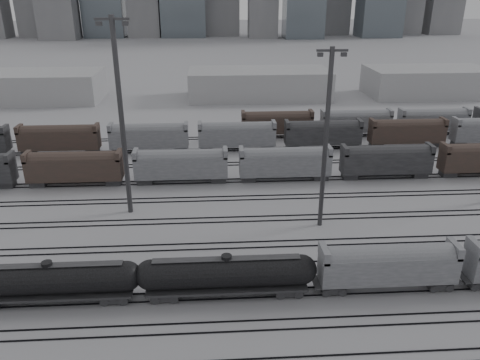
{
  "coord_description": "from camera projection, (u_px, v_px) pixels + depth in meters",
  "views": [
    {
      "loc": [
        -3.95,
        -39.46,
        29.68
      ],
      "look_at": [
        -0.01,
        22.67,
        4.0
      ],
      "focal_mm": 35.0,
      "sensor_mm": 36.0,
      "label": 1
    }
  ],
  "objects": [
    {
      "name": "ground",
      "position": [
        254.0,
        300.0,
        47.95
      ],
      "size": [
        900.0,
        900.0,
        0.0
      ],
      "primitive_type": "plane",
      "color": "#AEAEB3",
      "rests_on": "ground"
    },
    {
      "name": "tracks",
      "position": [
        242.0,
        221.0,
        64.07
      ],
      "size": [
        220.0,
        71.5,
        0.16
      ],
      "color": "black",
      "rests_on": "ground"
    },
    {
      "name": "tank_car_a",
      "position": [
        50.0,
        280.0,
        46.68
      ],
      "size": [
        18.29,
        3.05,
        4.52
      ],
      "color": "black",
      "rests_on": "ground"
    },
    {
      "name": "tank_car_b",
      "position": [
        227.0,
        273.0,
        47.7
      ],
      "size": [
        18.55,
        3.09,
        4.58
      ],
      "color": "black",
      "rests_on": "ground"
    },
    {
      "name": "hopper_car_a",
      "position": [
        388.0,
        263.0,
        48.49
      ],
      "size": [
        14.37,
        2.86,
        5.14
      ],
      "color": "black",
      "rests_on": "ground"
    },
    {
      "name": "light_mast_b",
      "position": [
        121.0,
        115.0,
        61.47
      ],
      "size": [
        4.27,
        0.68,
        26.68
      ],
      "color": "#39393B",
      "rests_on": "ground"
    },
    {
      "name": "light_mast_c",
      "position": [
        326.0,
        137.0,
        58.45
      ],
      "size": [
        3.74,
        0.6,
        23.36
      ],
      "color": "#39393B",
      "rests_on": "ground"
    },
    {
      "name": "bg_string_near",
      "position": [
        285.0,
        164.0,
        76.88
      ],
      "size": [
        151.0,
        3.0,
        5.6
      ],
      "color": "gray",
      "rests_on": "ground"
    },
    {
      "name": "bg_string_mid",
      "position": [
        323.0,
        135.0,
        92.22
      ],
      "size": [
        151.0,
        3.0,
        5.6
      ],
      "color": "black",
      "rests_on": "ground"
    },
    {
      "name": "bg_string_far",
      "position": [
        395.0,
        122.0,
        100.63
      ],
      "size": [
        66.0,
        3.0,
        5.6
      ],
      "color": "#43312A",
      "rests_on": "ground"
    },
    {
      "name": "warehouse_left",
      "position": [
        10.0,
        87.0,
        130.56
      ],
      "size": [
        50.0,
        18.0,
        8.0
      ],
      "primitive_type": "cube",
      "color": "#AFAFB2",
      "rests_on": "ground"
    },
    {
      "name": "warehouse_mid",
      "position": [
        259.0,
        84.0,
        134.66
      ],
      "size": [
        40.0,
        18.0,
        8.0
      ],
      "primitive_type": "cube",
      "color": "#AFAFB2",
      "rests_on": "ground"
    },
    {
      "name": "warehouse_right",
      "position": [
        428.0,
        82.0,
        137.59
      ],
      "size": [
        35.0,
        18.0,
        8.0
      ],
      "primitive_type": "cube",
      "color": "#AFAFB2",
      "rests_on": "ground"
    }
  ]
}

